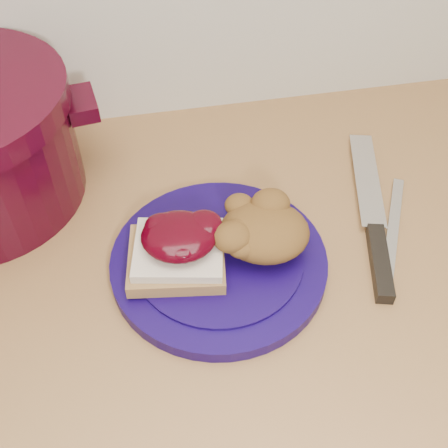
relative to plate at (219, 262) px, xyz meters
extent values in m
cube|color=beige|center=(0.00, 0.01, -0.48)|extent=(4.00, 0.60, 0.86)
cylinder|color=#110440|center=(0.00, 0.00, 0.00)|extent=(0.30, 0.30, 0.02)
cube|color=olive|center=(-0.05, 0.00, 0.02)|extent=(0.12, 0.11, 0.02)
cube|color=beige|center=(-0.05, 0.00, 0.03)|extent=(0.11, 0.10, 0.01)
ellipsoid|color=#31010A|center=(-0.04, 0.00, 0.05)|extent=(0.10, 0.09, 0.02)
ellipsoid|color=brown|center=(0.05, 0.00, 0.04)|extent=(0.12, 0.11, 0.05)
cube|color=black|center=(0.18, -0.04, 0.00)|extent=(0.05, 0.11, 0.02)
cube|color=silver|center=(0.22, 0.10, 0.00)|extent=(0.07, 0.18, 0.00)
cube|color=silver|center=(0.22, 0.02, 0.00)|extent=(0.09, 0.16, 0.00)
cube|color=#320512|center=(-0.13, 0.20, 0.10)|extent=(0.04, 0.07, 0.02)
camera|label=1|loc=(-0.07, -0.40, 0.51)|focal=45.00mm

